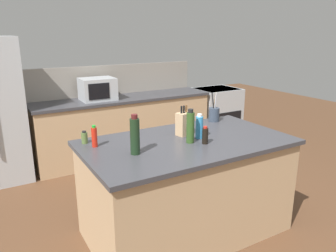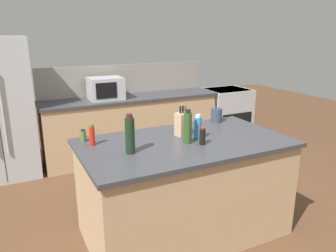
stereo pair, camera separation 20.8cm
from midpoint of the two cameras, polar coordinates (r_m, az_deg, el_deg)
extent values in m
plane|color=brown|center=(3.41, 1.28, -17.67)|extent=(14.00, 14.00, 0.00)
cube|color=tan|center=(5.16, -8.65, -0.37)|extent=(2.70, 0.62, 0.90)
cube|color=#38383D|center=(5.04, -8.87, 4.75)|extent=(2.74, 0.66, 0.04)
cube|color=gray|center=(5.29, -10.26, 7.96)|extent=(2.70, 0.03, 0.46)
cube|color=tan|center=(3.18, 1.33, -10.93)|extent=(1.84, 1.02, 0.90)
cube|color=#38383D|center=(3.00, 1.38, -2.91)|extent=(1.90, 1.08, 0.04)
cube|color=#ADB2B7|center=(6.01, 7.36, 2.15)|extent=(0.76, 0.64, 0.92)
cube|color=black|center=(5.80, 9.27, 0.37)|extent=(0.61, 0.01, 0.41)
cube|color=black|center=(5.92, 7.52, 6.38)|extent=(0.68, 0.58, 0.02)
cube|color=#ADB2B7|center=(4.88, -13.36, 6.28)|extent=(0.48, 0.38, 0.32)
cube|color=black|center=(4.69, -13.16, 5.89)|extent=(0.30, 0.01, 0.22)
cube|color=tan|center=(3.12, 0.85, 0.33)|extent=(0.15, 0.13, 0.22)
cylinder|color=black|center=(3.06, 0.42, 2.83)|extent=(0.02, 0.02, 0.07)
cylinder|color=black|center=(3.08, 0.86, 2.93)|extent=(0.02, 0.02, 0.07)
cylinder|color=brown|center=(3.10, 1.29, 3.02)|extent=(0.02, 0.02, 0.07)
cylinder|color=#333D4C|center=(3.64, 6.38, 1.99)|extent=(0.12, 0.12, 0.15)
cylinder|color=olive|center=(3.62, 6.56, 4.43)|extent=(0.01, 0.05, 0.18)
cylinder|color=black|center=(3.60, 6.19, 4.36)|extent=(0.01, 0.05, 0.18)
cylinder|color=#B2B2B7|center=(3.60, 6.64, 4.33)|extent=(0.01, 0.03, 0.18)
cylinder|color=black|center=(2.89, 4.46, -1.77)|extent=(0.05, 0.05, 0.14)
cylinder|color=#B22319|center=(2.87, 4.49, -0.25)|extent=(0.03, 0.03, 0.02)
cylinder|color=red|center=(2.90, -14.71, -1.92)|extent=(0.05, 0.05, 0.17)
cylinder|color=green|center=(2.87, -14.85, -0.11)|extent=(0.03, 0.03, 0.02)
cylinder|color=#3384BC|center=(3.03, 3.51, -0.28)|extent=(0.07, 0.07, 0.21)
cylinder|color=white|center=(3.00, 3.55, 1.85)|extent=(0.04, 0.04, 0.02)
cylinder|color=#567038|center=(3.02, -16.26, -2.03)|extent=(0.06, 0.06, 0.10)
cylinder|color=black|center=(3.01, -16.34, -0.99)|extent=(0.04, 0.04, 0.02)
cylinder|color=black|center=(2.65, -8.02, -1.86)|extent=(0.08, 0.08, 0.30)
cylinder|color=#4C1919|center=(2.60, -8.16, 1.62)|extent=(0.05, 0.05, 0.04)
cylinder|color=#2D4C1E|center=(2.90, 1.87, -0.33)|extent=(0.07, 0.07, 0.28)
cylinder|color=black|center=(2.86, 1.90, 2.64)|extent=(0.05, 0.05, 0.03)
camera|label=1|loc=(0.10, -91.82, -0.53)|focal=35.00mm
camera|label=2|loc=(0.10, 88.18, 0.53)|focal=35.00mm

